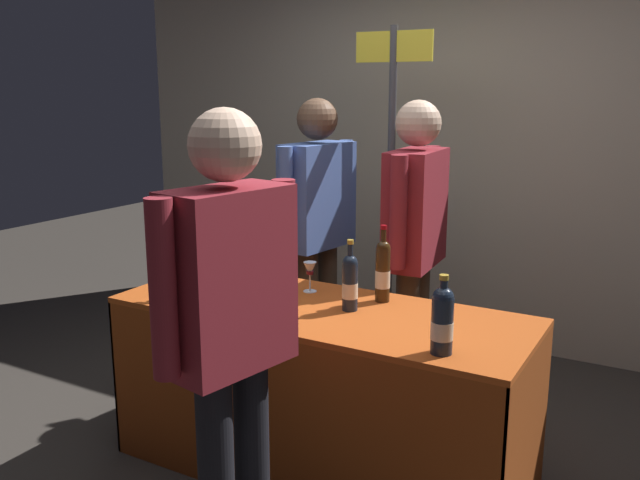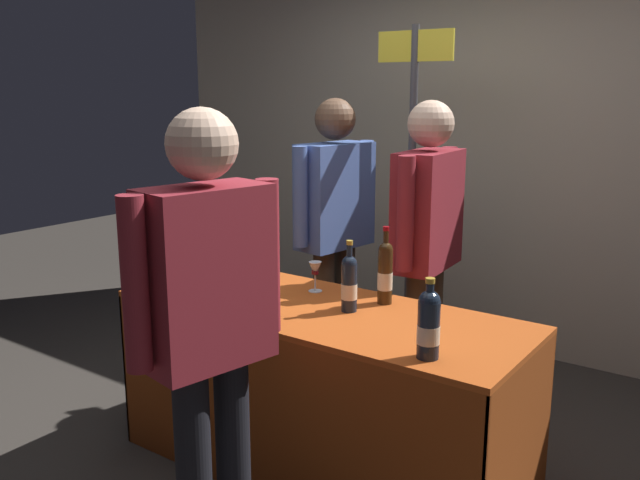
{
  "view_description": "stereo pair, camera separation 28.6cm",
  "coord_description": "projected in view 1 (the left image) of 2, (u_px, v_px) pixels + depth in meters",
  "views": [
    {
      "loc": [
        1.38,
        -2.43,
        1.7
      ],
      "look_at": [
        0.0,
        0.0,
        1.07
      ],
      "focal_mm": 38.11,
      "sensor_mm": 36.0,
      "label": 1
    },
    {
      "loc": [
        1.63,
        -2.28,
        1.7
      ],
      "look_at": [
        0.0,
        0.0,
        1.07
      ],
      "focal_mm": 38.11,
      "sensor_mm": 36.0,
      "label": 2
    }
  ],
  "objects": [
    {
      "name": "wine_glass_near_vendor",
      "position": [
        310.0,
        270.0,
        3.14
      ],
      "size": [
        0.06,
        0.06,
        0.14
      ],
      "color": "silver",
      "rests_on": "tasting_table"
    },
    {
      "name": "display_bottle_0",
      "position": [
        350.0,
        282.0,
        2.87
      ],
      "size": [
        0.07,
        0.07,
        0.31
      ],
      "color": "#192333",
      "rests_on": "tasting_table"
    },
    {
      "name": "flower_vase",
      "position": [
        204.0,
        269.0,
        3.09
      ],
      "size": [
        0.09,
        0.08,
        0.38
      ],
      "color": "slate",
      "rests_on": "tasting_table"
    },
    {
      "name": "display_bottle_5",
      "position": [
        383.0,
        270.0,
        2.99
      ],
      "size": [
        0.07,
        0.07,
        0.35
      ],
      "color": "#38230F",
      "rests_on": "tasting_table"
    },
    {
      "name": "display_bottle_3",
      "position": [
        442.0,
        320.0,
        2.4
      ],
      "size": [
        0.08,
        0.08,
        0.29
      ],
      "color": "#192333",
      "rests_on": "tasting_table"
    },
    {
      "name": "ground_plane",
      "position": [
        320.0,
        468.0,
        3.1
      ],
      "size": [
        12.0,
        12.0,
        0.0
      ],
      "primitive_type": "plane",
      "color": "#38332D"
    },
    {
      "name": "booth_signpost",
      "position": [
        391.0,
        170.0,
        3.93
      ],
      "size": [
        0.46,
        0.04,
        2.04
      ],
      "color": "#47474C",
      "rests_on": "ground_plane"
    },
    {
      "name": "vendor_assistant",
      "position": [
        415.0,
        232.0,
        3.42
      ],
      "size": [
        0.24,
        0.62,
        1.64
      ],
      "rotation": [
        0.0,
        0.0,
        -1.5
      ],
      "color": "#4C4233",
      "rests_on": "ground_plane"
    },
    {
      "name": "taster_foreground_right",
      "position": [
        230.0,
        317.0,
        2.16
      ],
      "size": [
        0.29,
        0.57,
        1.64
      ],
      "rotation": [
        0.0,
        0.0,
        1.38
      ],
      "color": "black",
      "rests_on": "ground_plane"
    },
    {
      "name": "vendor_presenter",
      "position": [
        317.0,
        216.0,
        3.81
      ],
      "size": [
        0.27,
        0.62,
        1.65
      ],
      "rotation": [
        0.0,
        0.0,
        -1.71
      ],
      "color": "#4C4233",
      "rests_on": "ground_plane"
    },
    {
      "name": "display_bottle_1",
      "position": [
        238.0,
        258.0,
        3.26
      ],
      "size": [
        0.07,
        0.07,
        0.31
      ],
      "color": "#38230F",
      "rests_on": "tasting_table"
    },
    {
      "name": "back_partition",
      "position": [
        466.0,
        163.0,
        4.5
      ],
      "size": [
        5.24,
        0.12,
        2.43
      ],
      "primitive_type": "cube",
      "color": "#B2A893",
      "rests_on": "ground_plane"
    },
    {
      "name": "display_bottle_4",
      "position": [
        226.0,
        270.0,
        2.98
      ],
      "size": [
        0.07,
        0.07,
        0.34
      ],
      "color": "black",
      "rests_on": "tasting_table"
    },
    {
      "name": "featured_wine_bottle",
      "position": [
        266.0,
        284.0,
        2.76
      ],
      "size": [
        0.08,
        0.08,
        0.35
      ],
      "color": "black",
      "rests_on": "tasting_table"
    },
    {
      "name": "tasting_table",
      "position": [
        320.0,
        359.0,
        2.99
      ],
      "size": [
        1.82,
        0.7,
        0.77
      ],
      "color": "#B74C19",
      "rests_on": "ground_plane"
    },
    {
      "name": "display_bottle_2",
      "position": [
        231.0,
        260.0,
        3.16
      ],
      "size": [
        0.08,
        0.08,
        0.33
      ],
      "color": "black",
      "rests_on": "tasting_table"
    }
  ]
}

